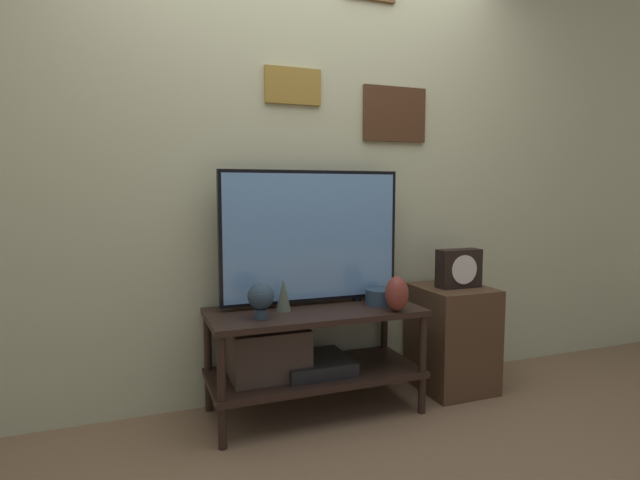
% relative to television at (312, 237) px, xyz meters
% --- Properties ---
extents(ground_plane, '(12.00, 12.00, 0.00)m').
position_rel_television_xyz_m(ground_plane, '(-0.02, -0.39, -0.93)').
color(ground_plane, '#846647').
extents(wall_back, '(6.40, 0.08, 2.70)m').
position_rel_television_xyz_m(wall_back, '(-0.02, 0.19, 0.43)').
color(wall_back, beige).
rests_on(wall_back, ground_plane).
extents(media_console, '(1.11, 0.49, 0.56)m').
position_rel_television_xyz_m(media_console, '(-0.11, -0.11, -0.58)').
color(media_console, black).
rests_on(media_console, ground_plane).
extents(television, '(0.99, 0.05, 0.72)m').
position_rel_television_xyz_m(television, '(0.00, 0.00, 0.00)').
color(television, black).
rests_on(television, media_console).
extents(vase_wide_bowl, '(0.16, 0.16, 0.08)m').
position_rel_television_xyz_m(vase_wide_bowl, '(0.35, -0.13, -0.33)').
color(vase_wide_bowl, '#2D4251').
rests_on(vase_wide_bowl, media_console).
extents(vase_urn_stoneware, '(0.12, 0.12, 0.18)m').
position_rel_television_xyz_m(vase_urn_stoneware, '(0.36, -0.29, -0.28)').
color(vase_urn_stoneware, brown).
rests_on(vase_urn_stoneware, media_console).
extents(vase_slim_bronze, '(0.08, 0.08, 0.16)m').
position_rel_television_xyz_m(vase_slim_bronze, '(-0.18, -0.08, -0.29)').
color(vase_slim_bronze, '#4C5647').
rests_on(vase_slim_bronze, media_console).
extents(decorative_bust, '(0.13, 0.13, 0.18)m').
position_rel_television_xyz_m(decorative_bust, '(-0.33, -0.20, -0.26)').
color(decorative_bust, '#2D4251').
rests_on(decorative_bust, media_console).
extents(side_table, '(0.40, 0.44, 0.61)m').
position_rel_television_xyz_m(side_table, '(0.85, -0.08, -0.62)').
color(side_table, '#513823').
rests_on(side_table, ground_plane).
extents(mantel_clock, '(0.26, 0.11, 0.22)m').
position_rel_television_xyz_m(mantel_clock, '(0.87, -0.10, -0.20)').
color(mantel_clock, black).
rests_on(mantel_clock, side_table).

